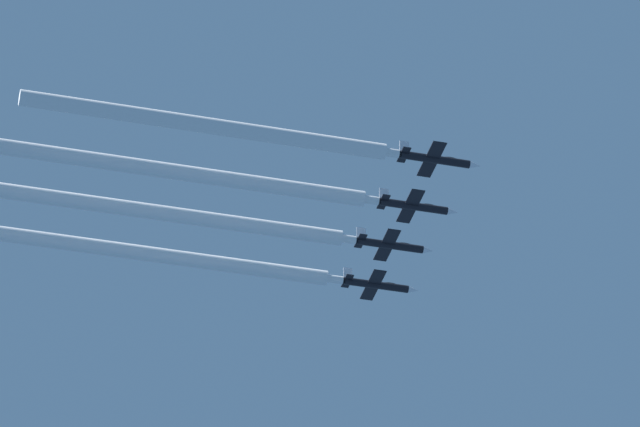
% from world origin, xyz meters
% --- Properties ---
extents(jet_far_left, '(8.48, 12.35, 2.97)m').
position_xyz_m(jet_far_left, '(-17.03, 0.92, 189.82)').
color(jet_far_left, black).
extents(jet_inner_left, '(8.48, 12.35, 2.97)m').
position_xyz_m(jet_inner_left, '(-5.85, 0.03, 189.75)').
color(jet_inner_left, black).
extents(jet_center, '(8.48, 12.35, 2.97)m').
position_xyz_m(jet_center, '(5.20, 0.51, 189.44)').
color(jet_center, black).
extents(jet_inner_right, '(8.48, 12.35, 2.97)m').
position_xyz_m(jet_inner_right, '(16.82, 0.30, 189.61)').
color(jet_inner_right, black).
extents(smoke_trail_far_left, '(2.29, 66.72, 2.29)m').
position_xyz_m(smoke_trail_far_left, '(-17.03, -38.06, 189.79)').
color(smoke_trail_far_left, white).
extents(smoke_trail_inner_left, '(2.29, 58.95, 2.29)m').
position_xyz_m(smoke_trail_inner_left, '(-5.85, -35.08, 189.72)').
color(smoke_trail_inner_left, white).
extents(smoke_trail_center, '(2.29, 58.38, 2.29)m').
position_xyz_m(smoke_trail_center, '(5.20, -34.31, 189.41)').
color(smoke_trail_center, white).
extents(smoke_trail_inner_right, '(2.29, 53.55, 2.29)m').
position_xyz_m(smoke_trail_inner_right, '(16.82, -32.11, 189.58)').
color(smoke_trail_inner_right, white).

